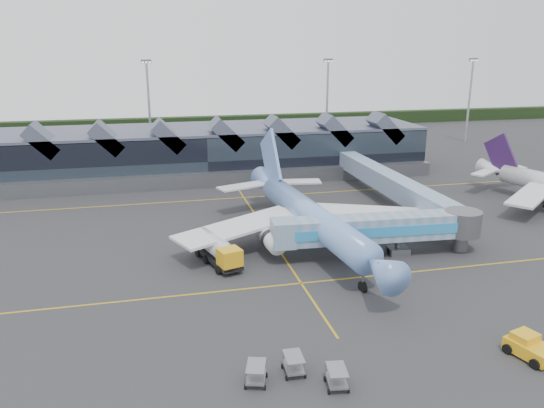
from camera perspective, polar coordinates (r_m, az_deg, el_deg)
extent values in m
plane|color=#272729|center=(66.87, 1.23, -5.69)|extent=(260.00, 260.00, 0.00)
cube|color=gold|center=(59.81, 3.15, -8.51)|extent=(120.00, 0.25, 0.01)
cube|color=gold|center=(92.80, -3.05, 0.71)|extent=(120.00, 0.25, 0.01)
cube|color=gold|center=(75.96, -0.64, -2.90)|extent=(0.25, 60.00, 0.01)
cube|color=black|center=(172.22, -7.97, 8.63)|extent=(260.00, 4.00, 4.00)
cube|color=black|center=(110.41, -7.51, 5.55)|extent=(90.00, 20.00, 9.00)
cube|color=#4D5367|center=(109.63, -7.60, 7.97)|extent=(90.00, 20.00, 0.60)
cube|color=slate|center=(100.41, -6.79, 2.61)|extent=(90.00, 2.50, 2.60)
cube|color=#4D5367|center=(103.86, -23.41, 6.34)|extent=(6.43, 6.00, 6.43)
cube|color=#4D5367|center=(102.47, -17.32, 6.82)|extent=(6.43, 6.00, 6.43)
cube|color=#4D5367|center=(102.25, -11.13, 7.24)|extent=(6.43, 6.00, 6.43)
cube|color=#4D5367|center=(103.21, -4.97, 7.57)|extent=(6.43, 6.00, 6.43)
cube|color=#4D5367|center=(105.32, 1.01, 7.81)|extent=(6.43, 6.00, 6.43)
cube|color=#4D5367|center=(108.50, 6.71, 7.96)|extent=(6.43, 6.00, 6.43)
cube|color=#4D5367|center=(112.68, 12.04, 8.03)|extent=(6.43, 6.00, 6.43)
cylinder|color=#999DA1|center=(132.70, -13.07, 9.95)|extent=(0.56, 0.56, 22.00)
cube|color=slate|center=(131.97, -13.39, 14.69)|extent=(2.40, 0.50, 0.90)
cylinder|color=#999DA1|center=(140.28, 5.94, 10.62)|extent=(0.56, 0.56, 22.00)
cube|color=slate|center=(139.58, 6.08, 15.11)|extent=(2.40, 0.50, 0.90)
cylinder|color=#999DA1|center=(156.18, 20.44, 10.29)|extent=(0.56, 0.56, 22.00)
cube|color=slate|center=(155.56, 20.86, 14.31)|extent=(2.40, 0.50, 0.90)
cylinder|color=#729EE7|center=(69.21, 4.32, -1.42)|extent=(6.65, 30.37, 3.72)
cone|color=#729EE7|center=(54.46, 11.62, -6.83)|extent=(4.21, 5.51, 3.72)
cube|color=black|center=(53.65, 12.01, -6.32)|extent=(1.44, 0.47, 0.48)
cone|color=#729EE7|center=(85.79, -0.50, 2.37)|extent=(4.38, 7.22, 3.72)
cube|color=silver|center=(67.57, -3.57, -2.43)|extent=(17.73, 11.90, 1.23)
cube|color=silver|center=(74.55, 10.68, -0.86)|extent=(17.72, 9.10, 1.23)
cylinder|color=silver|center=(65.68, -0.09, -3.83)|extent=(2.80, 5.37, 2.31)
cylinder|color=silver|center=(70.53, 9.73, -2.62)|extent=(2.80, 5.37, 2.31)
cube|color=#729EE7|center=(83.32, -0.13, 4.69)|extent=(1.37, 9.52, 10.25)
cube|color=silver|center=(83.31, -3.21, 1.92)|extent=(8.31, 5.44, 0.24)
cube|color=silver|center=(86.13, 2.67, 2.41)|extent=(8.11, 4.11, 0.24)
cylinder|color=slate|center=(58.37, 9.75, -8.24)|extent=(0.27, 0.27, 2.15)
cylinder|color=slate|center=(70.19, 1.47, -3.65)|extent=(0.27, 0.27, 2.15)
cylinder|color=slate|center=(72.50, 6.18, -3.07)|extent=(0.27, 0.27, 2.15)
cylinder|color=black|center=(58.66, 9.72, -8.85)|extent=(0.57, 1.41, 1.38)
cone|color=silver|center=(105.67, 22.63, 3.47)|extent=(4.67, 5.89, 3.21)
cube|color=silver|center=(92.87, 26.11, 0.87)|extent=(13.23, 11.29, 1.07)
cube|color=#331848|center=(104.37, 23.37, 4.91)|extent=(2.74, 7.00, 7.83)
cube|color=silver|center=(102.24, 21.86, 3.16)|extent=(6.37, 5.18, 0.27)
cube|color=silver|center=(108.05, 24.18, 3.56)|extent=(6.28, 2.71, 0.27)
cube|color=#6A92B1|center=(67.09, 11.06, -2.53)|extent=(21.38, 4.46, 3.08)
cube|color=#2A90D5|center=(65.65, 11.55, -2.99)|extent=(21.19, 1.41, 1.27)
cube|color=#6A92B1|center=(64.01, 1.21, -3.16)|extent=(2.96, 3.56, 3.18)
cylinder|color=slate|center=(68.87, 13.46, -3.83)|extent=(0.74, 0.74, 3.73)
cube|color=slate|center=(69.35, 13.38, -4.90)|extent=(2.67, 2.27, 0.96)
cylinder|color=black|center=(68.99, 12.56, -5.06)|extent=(0.48, 0.98, 0.96)
cylinder|color=black|center=(69.80, 14.18, -4.91)|extent=(0.48, 0.98, 0.96)
cylinder|color=slate|center=(71.95, 19.80, -1.92)|extent=(4.67, 4.67, 3.18)
cylinder|color=slate|center=(72.54, 19.66, -3.31)|extent=(1.91, 1.91, 3.73)
cube|color=black|center=(65.05, -5.90, -5.70)|extent=(5.06, 9.64, 0.52)
cube|color=#ECA816|center=(61.67, -4.58, -5.85)|extent=(3.03, 2.90, 2.28)
cube|color=black|center=(60.78, -4.25, -5.66)|extent=(2.23, 0.80, 1.04)
cylinder|color=silver|center=(65.61, -6.38, -4.20)|extent=(4.01, 6.44, 2.38)
sphere|color=silver|center=(68.21, -7.39, -3.42)|extent=(2.28, 2.28, 2.28)
sphere|color=silver|center=(63.04, -5.27, -5.05)|extent=(2.28, 2.28, 2.28)
cylinder|color=black|center=(62.06, -5.80, -7.09)|extent=(0.64, 1.10, 1.04)
cylinder|color=black|center=(63.05, -3.64, -6.64)|extent=(0.64, 1.10, 1.04)
cylinder|color=black|center=(65.13, -7.12, -5.96)|extent=(0.64, 1.10, 1.04)
cylinder|color=black|center=(66.08, -5.05, -5.55)|extent=(0.64, 1.10, 1.04)
cylinder|color=black|center=(67.36, -7.98, -5.21)|extent=(0.64, 1.10, 1.04)
cylinder|color=black|center=(68.28, -5.97, -4.83)|extent=(0.64, 1.10, 1.04)
cube|color=#ECA816|center=(51.42, 26.06, -13.83)|extent=(3.37, 4.40, 1.08)
cube|color=#ECA816|center=(51.34, 25.58, -12.78)|extent=(2.35, 2.21, 0.76)
cylinder|color=black|center=(50.06, 26.41, -15.17)|extent=(0.55, 0.92, 0.86)
cylinder|color=black|center=(51.27, 23.98, -14.06)|extent=(0.55, 0.92, 0.86)
cylinder|color=black|center=(53.10, 25.65, -13.18)|extent=(0.55, 0.92, 0.86)
cube|color=gray|center=(44.66, 2.34, -17.12)|extent=(1.54, 2.33, 0.15)
cube|color=gray|center=(44.13, 2.36, -16.06)|extent=(1.54, 2.33, 0.08)
cylinder|color=black|center=(45.69, 3.08, -16.84)|extent=(0.14, 0.38, 0.37)
cube|color=gray|center=(43.44, 6.96, -18.32)|extent=(1.75, 2.45, 0.15)
cube|color=gray|center=(42.89, 7.01, -17.25)|extent=(1.75, 2.45, 0.08)
cylinder|color=black|center=(44.46, 7.75, -18.04)|extent=(0.18, 0.38, 0.37)
cube|color=gray|center=(43.58, -1.73, -18.06)|extent=(2.04, 2.59, 0.15)
cube|color=gray|center=(43.03, -1.74, -16.99)|extent=(2.04, 2.59, 0.08)
cylinder|color=black|center=(44.42, -0.57, -17.91)|extent=(0.23, 0.39, 0.37)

